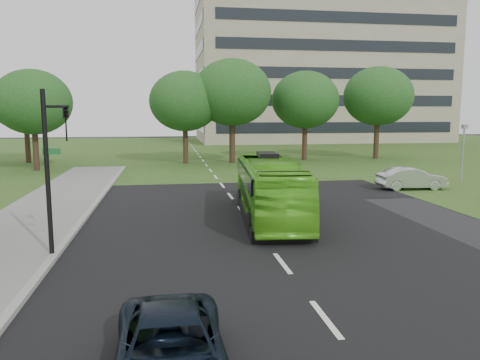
{
  "coord_description": "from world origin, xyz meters",
  "views": [
    {
      "loc": [
        -3.45,
        -15.59,
        4.62
      ],
      "look_at": [
        -0.2,
        5.26,
        1.6
      ],
      "focal_mm": 35.0,
      "sensor_mm": 36.0,
      "label": 1
    }
  ],
  "objects": [
    {
      "name": "tree_park_c",
      "position": [
        2.57,
        27.67,
        6.5
      ],
      "size": [
        7.21,
        7.21,
        9.58
      ],
      "color": "black",
      "rests_on": "ground"
    },
    {
      "name": "office_building",
      "position": [
        21.96,
        61.96,
        12.5
      ],
      "size": [
        40.1,
        20.1,
        25.0
      ],
      "color": "gray",
      "rests_on": "ground"
    },
    {
      "name": "tree_park_f",
      "position": [
        -16.34,
        30.64,
        5.59
      ],
      "size": [
        6.16,
        6.16,
        8.22
      ],
      "color": "black",
      "rests_on": "ground"
    },
    {
      "name": "suv",
      "position": [
        -3.47,
        -8.0,
        0.59
      ],
      "size": [
        2.01,
        4.26,
        1.18
      ],
      "primitive_type": "imported",
      "rotation": [
        0.0,
        0.0,
        0.01
      ],
      "color": "black",
      "rests_on": "ground"
    },
    {
      "name": "traffic_light",
      "position": [
        -7.03,
        -0.24,
        3.15
      ],
      "size": [
        0.87,
        0.26,
        5.36
      ],
      "rotation": [
        0.0,
        0.0,
        0.29
      ],
      "color": "black",
      "rests_on": "ground"
    },
    {
      "name": "street_surfaces",
      "position": [
        -0.38,
        22.75,
        0.03
      ],
      "size": [
        120.0,
        120.0,
        0.15
      ],
      "color": "black",
      "rests_on": "ground"
    },
    {
      "name": "bus",
      "position": [
        1.0,
        4.37,
        1.32
      ],
      "size": [
        3.04,
        9.66,
        2.65
      ],
      "primitive_type": "imported",
      "rotation": [
        0.0,
        0.0,
        -0.09
      ],
      "color": "#55BC20",
      "rests_on": "ground"
    },
    {
      "name": "camera_pole",
      "position": [
        16.0,
        12.78,
        2.51
      ],
      "size": [
        0.37,
        0.33,
        3.88
      ],
      "rotation": [
        0.0,
        0.0,
        0.2
      ],
      "color": "gray",
      "rests_on": "ground"
    },
    {
      "name": "tree_park_d",
      "position": [
        10.05,
        29.29,
        5.91
      ],
      "size": [
        6.6,
        6.6,
        8.72
      ],
      "color": "black",
      "rests_on": "ground"
    },
    {
      "name": "tree_park_b",
      "position": [
        -1.77,
        27.77,
        5.69
      ],
      "size": [
        6.44,
        6.44,
        8.44
      ],
      "color": "black",
      "rests_on": "ground"
    },
    {
      "name": "tree_park_a",
      "position": [
        -13.94,
        24.17,
        5.49
      ],
      "size": [
        6.09,
        6.09,
        8.09
      ],
      "color": "black",
      "rests_on": "ground"
    },
    {
      "name": "sedan",
      "position": [
        11.26,
        10.72,
        0.68
      ],
      "size": [
        4.16,
        1.61,
        1.35
      ],
      "primitive_type": "imported",
      "rotation": [
        0.0,
        0.0,
        1.53
      ],
      "color": "#BBBCC1",
      "rests_on": "ground"
    },
    {
      "name": "tree_park_e",
      "position": [
        17.73,
        29.58,
        6.31
      ],
      "size": [
        6.96,
        6.96,
        9.28
      ],
      "color": "black",
      "rests_on": "ground"
    },
    {
      "name": "ground",
      "position": [
        0.0,
        0.0,
        0.0
      ],
      "size": [
        160.0,
        160.0,
        0.0
      ],
      "primitive_type": "plane",
      "color": "black",
      "rests_on": "ground"
    }
  ]
}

